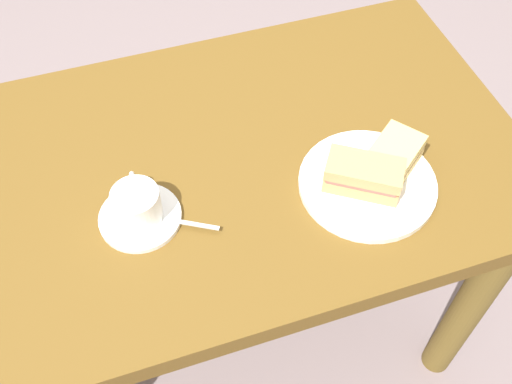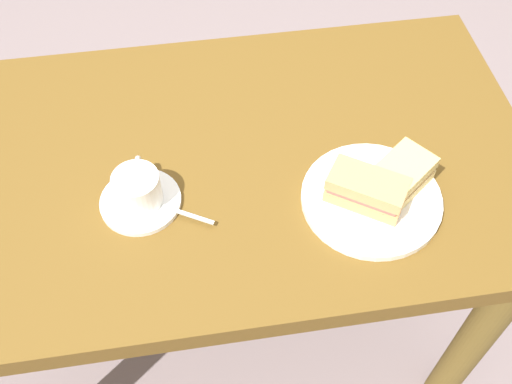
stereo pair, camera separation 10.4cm
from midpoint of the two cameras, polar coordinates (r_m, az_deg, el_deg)
ground_plane at (r=1.76m, az=-4.52°, el=-12.94°), size 6.00×6.00×0.00m
dining_table at (r=1.23m, az=-6.32°, el=-1.28°), size 1.20×0.70×0.74m
sandwich_plate at (r=1.09m, az=7.91°, el=0.61°), size 0.25×0.25×0.01m
sandwich_front at (r=1.05m, az=7.47°, el=1.42°), size 0.15×0.13×0.06m
sandwich_back at (r=1.08m, az=10.08°, el=2.80°), size 0.15×0.14×0.05m
coffee_saucer at (r=1.07m, az=-13.74°, el=-2.54°), size 0.14×0.14×0.01m
coffee_cup at (r=1.04m, az=-14.15°, el=-1.27°), size 0.08×0.11×0.06m
spoon at (r=1.04m, az=-9.93°, el=-3.03°), size 0.09×0.06×0.01m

